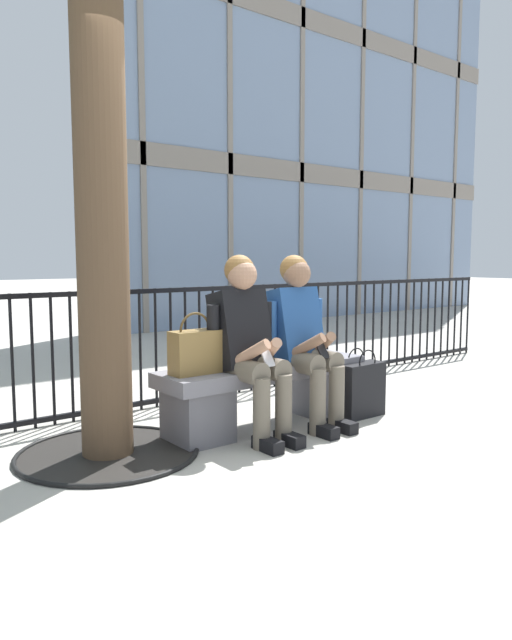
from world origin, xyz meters
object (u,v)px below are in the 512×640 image
seated_person_companion (303,334)px  handbag_on_bench (195,351)px  shopping_bag (361,389)px  stone_bench (265,388)px  seated_person_with_phone (249,340)px

seated_person_companion → handbag_on_bench: (-0.82, 0.12, -0.05)m
shopping_bag → stone_bench: bearing=161.0°
stone_bench → seated_person_companion: seated_person_companion is taller
stone_bench → shopping_bag: 0.77m
stone_bench → seated_person_with_phone: seated_person_with_phone is taller
handbag_on_bench → shopping_bag: bearing=-10.4°
seated_person_with_phone → handbag_on_bench: size_ratio=3.04×
stone_bench → seated_person_with_phone: bearing=-152.0°
handbag_on_bench → shopping_bag: 1.39m
seated_person_companion → handbag_on_bench: size_ratio=3.04×
handbag_on_bench → shopping_bag: size_ratio=0.77×
seated_person_with_phone → shopping_bag: 1.07m
stone_bench → handbag_on_bench: bearing=-179.0°
seated_person_companion → shopping_bag: 0.67m
stone_bench → shopping_bag: shopping_bag is taller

